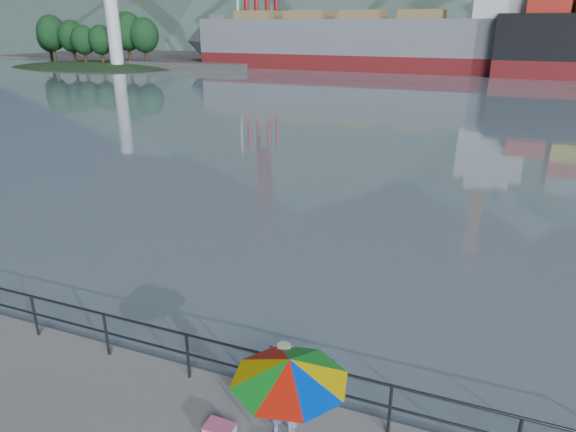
{
  "coord_description": "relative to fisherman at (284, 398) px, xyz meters",
  "views": [
    {
      "loc": [
        5.99,
        -5.42,
        6.68
      ],
      "look_at": [
        1.4,
        6.0,
        2.0
      ],
      "focal_mm": 32.0,
      "sensor_mm": 36.0,
      "label": 1
    }
  ],
  "objects": [
    {
      "name": "fishing_rod",
      "position": [
        -0.09,
        1.24,
        -0.89
      ],
      "size": [
        0.67,
        1.77,
        1.33
      ],
      "primitive_type": "cylinder",
      "rotation": [
        0.96,
        0.0,
        -0.36
      ],
      "color": "black",
      "rests_on": "ground"
    },
    {
      "name": "harbor_water",
      "position": [
        -3.39,
        129.13,
        -0.89
      ],
      "size": [
        500.0,
        280.0,
        0.0
      ],
      "primitive_type": "cube",
      "color": "slate",
      "rests_on": "ground"
    },
    {
      "name": "beach_umbrella",
      "position": [
        0.34,
        -0.6,
        1.09
      ],
      "size": [
        2.07,
        2.07,
        2.16
      ],
      "color": "white",
      "rests_on": "ground"
    },
    {
      "name": "lighthouse_islet",
      "position": [
        -58.36,
        61.12,
        -0.63
      ],
      "size": [
        48.0,
        26.4,
        19.2
      ],
      "color": "#263F1E",
      "rests_on": "ground"
    },
    {
      "name": "far_dock",
      "position": [
        6.61,
        92.13,
        -0.89
      ],
      "size": [
        200.0,
        40.0,
        0.4
      ],
      "primitive_type": "cube",
      "color": "#514F4C",
      "rests_on": "ground"
    },
    {
      "name": "fisherman",
      "position": [
        0.0,
        0.0,
        0.0
      ],
      "size": [
        0.68,
        0.48,
        1.77
      ],
      "primitive_type": "imported",
      "rotation": [
        0.0,
        0.0,
        0.09
      ],
      "color": "#334389",
      "rests_on": "ground"
    },
    {
      "name": "guardrail",
      "position": [
        -3.39,
        0.83,
        -0.37
      ],
      "size": [
        22.0,
        0.06,
        1.03
      ],
      "color": "#2D3033",
      "rests_on": "ground"
    },
    {
      "name": "bulk_carrier",
      "position": [
        -13.04,
        73.59,
        3.18
      ],
      "size": [
        55.24,
        9.56,
        14.5
      ],
      "color": "maroon",
      "rests_on": "ground"
    }
  ]
}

